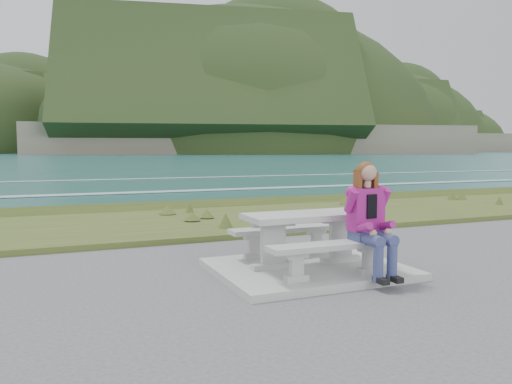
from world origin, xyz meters
TOP-DOWN VIEW (x-y plane):
  - concrete_slab at (0.00, 0.00)m, footprint 2.60×2.10m
  - picnic_table at (0.00, 0.00)m, footprint 1.80×0.75m
  - bench_landward at (0.00, -0.70)m, footprint 1.80×0.35m
  - bench_seaward at (0.00, 0.70)m, footprint 1.80×0.35m
  - grass_verge at (0.00, 5.00)m, footprint 160.00×4.50m
  - shore_drop at (0.00, 7.90)m, footprint 160.00×0.80m
  - ocean at (0.00, 25.09)m, footprint 1600.00×1600.00m
  - headland_range at (190.44, 398.43)m, footprint 729.83×363.95m
  - seated_woman at (0.49, -0.84)m, footprint 0.44×0.76m

SIDE VIEW (x-z plane):
  - ocean at x=0.00m, z-range -1.79..-1.70m
  - grass_verge at x=0.00m, z-range -0.11..0.11m
  - shore_drop at x=0.00m, z-range -1.10..1.10m
  - concrete_slab at x=0.00m, z-range 0.00..0.10m
  - bench_landward at x=0.00m, z-range 0.22..0.67m
  - bench_seaward at x=0.00m, z-range 0.22..0.67m
  - seated_woman at x=0.49m, z-range -0.10..1.39m
  - picnic_table at x=0.00m, z-range 0.31..1.06m
  - headland_range at x=190.44m, z-range -81.18..100.98m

